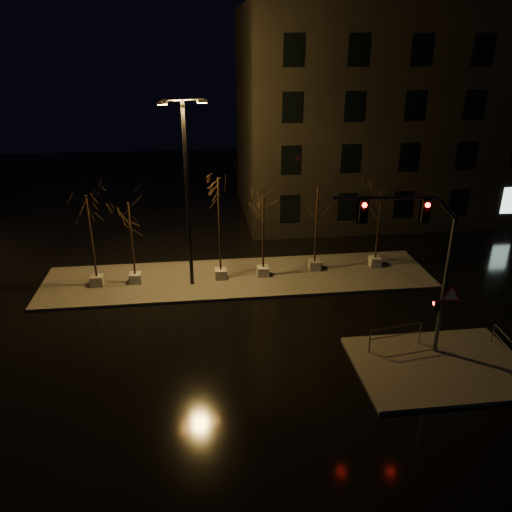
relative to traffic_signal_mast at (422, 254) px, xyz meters
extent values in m
plane|color=black|center=(-6.63, 2.35, -4.71)|extent=(90.00, 90.00, 0.00)
cube|color=#43413C|center=(-6.63, 8.35, -4.63)|extent=(22.00, 5.00, 0.15)
cube|color=#43413C|center=(0.87, -1.15, -4.63)|extent=(7.00, 5.00, 0.15)
cube|color=black|center=(7.37, 20.35, 2.79)|extent=(25.00, 12.00, 15.00)
cube|color=#A5A39A|center=(-14.49, 8.25, -4.28)|extent=(0.65, 0.65, 0.55)
cylinder|color=black|center=(-14.49, 8.25, -1.72)|extent=(0.11, 0.11, 4.57)
cube|color=#A5A39A|center=(-12.43, 8.32, -4.28)|extent=(0.65, 0.65, 0.55)
cylinder|color=black|center=(-12.43, 8.32, -1.96)|extent=(0.11, 0.11, 4.10)
cube|color=#A5A39A|center=(-7.67, 8.28, -4.28)|extent=(0.65, 0.65, 0.55)
cylinder|color=black|center=(-7.67, 8.28, -1.37)|extent=(0.11, 0.11, 5.27)
cube|color=#A5A39A|center=(-5.25, 8.35, -4.28)|extent=(0.65, 0.65, 0.55)
cylinder|color=black|center=(-5.25, 8.35, -1.91)|extent=(0.11, 0.11, 4.20)
cube|color=#A5A39A|center=(-2.12, 8.83, -4.28)|extent=(0.65, 0.65, 0.55)
cylinder|color=black|center=(-2.12, 8.83, -1.76)|extent=(0.11, 0.11, 4.49)
cube|color=#A5A39A|center=(1.61, 8.92, -4.28)|extent=(0.65, 0.65, 0.55)
cylinder|color=black|center=(1.61, 8.92, -1.97)|extent=(0.11, 0.11, 4.07)
cylinder|color=#525459|center=(1.12, -0.13, -1.54)|extent=(0.18, 0.18, 6.02)
cylinder|color=#525459|center=(-1.71, 0.21, 2.31)|extent=(4.00, 0.62, 0.14)
cube|color=black|center=(-0.08, 0.01, 1.76)|extent=(0.33, 0.26, 0.90)
cube|color=black|center=(-2.47, 0.30, 1.76)|extent=(0.33, 0.26, 0.90)
cube|color=black|center=(0.90, -0.11, -2.35)|extent=(0.24, 0.21, 0.45)
cone|color=red|center=(1.41, -0.22, -1.85)|extent=(1.04, 0.16, 1.04)
sphere|color=#FF0C07|center=(1.12, -0.13, 2.06)|extent=(0.18, 0.18, 0.18)
cylinder|color=black|center=(-9.30, 7.78, 0.36)|extent=(0.20, 0.20, 9.83)
cylinder|color=black|center=(-9.30, 7.78, 5.27)|extent=(2.11, 0.66, 0.10)
cube|color=orange|center=(-10.24, 7.52, 5.12)|extent=(0.55, 0.39, 0.20)
cube|color=orange|center=(-8.35, 8.04, 5.12)|extent=(0.55, 0.39, 0.20)
cylinder|color=#525459|center=(-1.74, 0.11, -4.06)|extent=(0.06, 0.06, 1.00)
cylinder|color=#525459|center=(0.67, 0.47, -4.06)|extent=(0.06, 0.06, 1.00)
cylinder|color=#525459|center=(-0.53, 0.29, -3.50)|extent=(2.42, 0.40, 0.04)
cylinder|color=#525459|center=(-0.53, 0.29, -3.95)|extent=(2.42, 0.40, 0.04)
cylinder|color=#525459|center=(3.95, 0.19, -4.12)|extent=(0.05, 0.05, 0.86)
cylinder|color=#525459|center=(3.87, -0.77, -3.64)|extent=(0.19, 1.92, 0.04)
cylinder|color=#525459|center=(3.87, -0.77, -4.03)|extent=(0.19, 1.92, 0.04)
camera|label=1|loc=(-8.81, -17.41, 7.67)|focal=35.00mm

